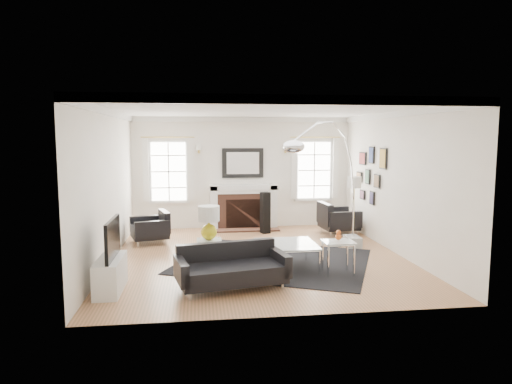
{
  "coord_description": "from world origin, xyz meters",
  "views": [
    {
      "loc": [
        -1.14,
        -8.53,
        2.27
      ],
      "look_at": [
        -0.0,
        0.3,
        1.22
      ],
      "focal_mm": 32.0,
      "sensor_mm": 36.0,
      "label": 1
    }
  ],
  "objects": [
    {
      "name": "crown_molding",
      "position": [
        0.0,
        0.0,
        2.74
      ],
      "size": [
        5.5,
        6.0,
        0.12
      ],
      "primitive_type": "cube",
      "color": "white",
      "rests_on": "back_wall"
    },
    {
      "name": "side_table_left",
      "position": [
        -0.95,
        -0.55,
        0.38
      ],
      "size": [
        0.44,
        0.44,
        0.48
      ],
      "color": "silver",
      "rests_on": "floor"
    },
    {
      "name": "front_wall",
      "position": [
        0.0,
        -3.0,
        1.4
      ],
      "size": [
        5.5,
        0.04,
        2.8
      ],
      "primitive_type": "cube",
      "color": "white",
      "rests_on": "floor"
    },
    {
      "name": "tv_unit",
      "position": [
        -2.44,
        -1.7,
        0.33
      ],
      "size": [
        0.35,
        1.0,
        1.09
      ],
      "color": "white",
      "rests_on": "floor"
    },
    {
      "name": "right_wall",
      "position": [
        2.75,
        0.0,
        1.4
      ],
      "size": [
        0.04,
        6.0,
        2.8
      ],
      "primitive_type": "cube",
      "color": "white",
      "rests_on": "floor"
    },
    {
      "name": "left_wall",
      "position": [
        -2.75,
        0.0,
        1.4
      ],
      "size": [
        0.04,
        6.0,
        2.8
      ],
      "primitive_type": "cube",
      "color": "white",
      "rests_on": "floor"
    },
    {
      "name": "floor",
      "position": [
        0.0,
        0.0,
        0.0
      ],
      "size": [
        6.0,
        6.0,
        0.0
      ],
      "primitive_type": "plane",
      "color": "olive",
      "rests_on": "ground"
    },
    {
      "name": "back_wall",
      "position": [
        0.0,
        3.0,
        1.4
      ],
      "size": [
        5.5,
        0.04,
        2.8
      ],
      "primitive_type": "cube",
      "color": "white",
      "rests_on": "floor"
    },
    {
      "name": "area_rug",
      "position": [
        0.26,
        -0.38,
        0.01
      ],
      "size": [
        4.17,
        3.89,
        0.01
      ],
      "primitive_type": "cube",
      "rotation": [
        0.0,
        0.0,
        -0.42
      ],
      "color": "black",
      "rests_on": "floor"
    },
    {
      "name": "gallery_wall",
      "position": [
        2.72,
        1.3,
        1.53
      ],
      "size": [
        0.04,
        1.73,
        1.29
      ],
      "color": "black",
      "rests_on": "right_wall"
    },
    {
      "name": "speaker_tower",
      "position": [
        0.46,
        2.16,
        0.5
      ],
      "size": [
        0.25,
        0.25,
        0.99
      ],
      "primitive_type": "cube",
      "rotation": [
        0.0,
        0.0,
        0.31
      ],
      "color": "black",
      "rests_on": "floor"
    },
    {
      "name": "fireplace",
      "position": [
        0.0,
        2.79,
        0.54
      ],
      "size": [
        1.7,
        0.69,
        1.11
      ],
      "color": "white",
      "rests_on": "floor"
    },
    {
      "name": "coffee_table",
      "position": [
        0.38,
        -0.89,
        0.42
      ],
      "size": [
        1.02,
        1.02,
        0.45
      ],
      "color": "silver",
      "rests_on": "floor"
    },
    {
      "name": "stick_floor_lamp",
      "position": [
        2.19,
        0.82,
        1.26
      ],
      "size": [
        0.3,
        0.3,
        1.46
      ],
      "color": "gold",
      "rests_on": "floor"
    },
    {
      "name": "mantel_mirror",
      "position": [
        0.0,
        2.95,
        1.65
      ],
      "size": [
        1.05,
        0.07,
        0.75
      ],
      "color": "black",
      "rests_on": "back_wall"
    },
    {
      "name": "sofa",
      "position": [
        -0.65,
        -1.77,
        0.3
      ],
      "size": [
        1.78,
        1.07,
        0.54
      ],
      "color": "black",
      "rests_on": "floor"
    },
    {
      "name": "window_left",
      "position": [
        -1.85,
        2.95,
        1.46
      ],
      "size": [
        1.24,
        0.15,
        1.62
      ],
      "color": "white",
      "rests_on": "back_wall"
    },
    {
      "name": "orange_vase",
      "position": [
        1.17,
        -1.32,
        0.66
      ],
      "size": [
        0.11,
        0.11,
        0.17
      ],
      "color": "#D7591B",
      "rests_on": "nesting_table"
    },
    {
      "name": "ceiling",
      "position": [
        0.0,
        0.0,
        2.8
      ],
      "size": [
        5.5,
        6.0,
        0.02
      ],
      "primitive_type": "cube",
      "color": "white",
      "rests_on": "back_wall"
    },
    {
      "name": "arc_floor_lamp",
      "position": [
        1.29,
        -0.13,
        1.45
      ],
      "size": [
        1.9,
        1.76,
        2.69
      ],
      "color": "silver",
      "rests_on": "floor"
    },
    {
      "name": "armchair_left",
      "position": [
        -2.14,
        1.48,
        0.32
      ],
      "size": [
        0.94,
        1.01,
        0.57
      ],
      "color": "black",
      "rests_on": "floor"
    },
    {
      "name": "window_right",
      "position": [
        1.85,
        2.95,
        1.46
      ],
      "size": [
        1.24,
        0.15,
        1.62
      ],
      "color": "white",
      "rests_on": "back_wall"
    },
    {
      "name": "nesting_table",
      "position": [
        1.17,
        -1.32,
        0.45
      ],
      "size": [
        0.52,
        0.43,
        0.57
      ],
      "color": "silver",
      "rests_on": "floor"
    },
    {
      "name": "gourd_lamp",
      "position": [
        -0.95,
        -0.55,
        0.83
      ],
      "size": [
        0.38,
        0.38,
        0.61
      ],
      "color": "yellow",
      "rests_on": "side_table_left"
    },
    {
      "name": "armchair_right",
      "position": [
        2.14,
        1.87,
        0.34
      ],
      "size": [
        0.89,
        0.97,
        0.62
      ],
      "color": "black",
      "rests_on": "floor"
    }
  ]
}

